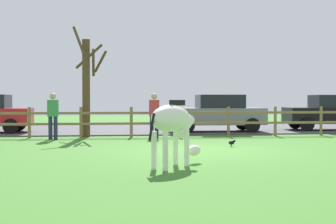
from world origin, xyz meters
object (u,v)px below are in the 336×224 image
Objects in this scene: bare_tree at (87,84)px; crow_on_grass at (232,142)px; parked_car_grey at (217,113)px; visitor_right_of_tree at (154,113)px; zebra at (173,123)px; visitor_left_of_tree at (53,114)px; parked_car_black at (332,112)px.

bare_tree is 19.35× the size of crow_on_grass.
visitor_right_of_tree is (-2.93, -2.56, 0.06)m from parked_car_grey.
parked_car_grey is 3.89m from visitor_right_of_tree.
visitor_left_of_tree is (-3.25, 7.48, -0.02)m from zebra.
bare_tree reaches higher than visitor_right_of_tree.
visitor_left_of_tree is (-5.60, 3.24, 0.78)m from crow_on_grass.
parked_car_grey and parked_car_black have the same top height.
parked_car_grey reaches higher than crow_on_grass.
parked_car_grey is (5.40, 1.72, -1.17)m from bare_tree.
parked_car_grey is 5.33m from parked_car_black.
visitor_right_of_tree is (-1.99, 3.65, 0.78)m from crow_on_grass.
visitor_right_of_tree reaches higher than parked_car_grey.
bare_tree is at bearing 134.92° from crow_on_grass.
zebra is 8.16m from visitor_left_of_tree.
parked_car_grey reaches higher than zebra.
bare_tree is at bearing 103.69° from zebra.
parked_car_black is at bearing 15.89° from visitor_left_of_tree.
visitor_left_of_tree is at bearing -173.65° from visitor_right_of_tree.
bare_tree is 5.79m from parked_car_grey.
zebra is (2.12, -8.72, -1.09)m from bare_tree.
crow_on_grass is 0.13× the size of visitor_right_of_tree.
crow_on_grass is at bearing -45.08° from bare_tree.
visitor_right_of_tree is (0.35, 7.88, -0.02)m from zebra.
visitor_right_of_tree is at bearing 118.67° from crow_on_grass.
visitor_left_of_tree is 1.00× the size of visitor_right_of_tree.
visitor_right_of_tree is (2.47, -0.84, -1.11)m from bare_tree.
bare_tree is at bearing 161.33° from visitor_right_of_tree.
bare_tree is 2.54× the size of visitor_right_of_tree.
parked_car_black is (10.72, 2.14, -1.17)m from bare_tree.
parked_car_black is 2.51× the size of visitor_left_of_tree.
visitor_right_of_tree is at bearing 6.35° from visitor_left_of_tree.
crow_on_grass is 0.05× the size of parked_car_grey.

